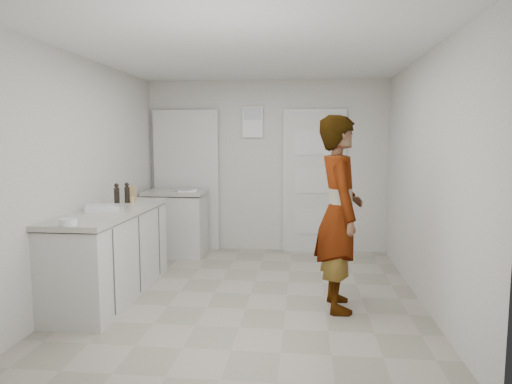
# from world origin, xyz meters

# --- Properties ---
(ground) EXTENTS (4.00, 4.00, 0.00)m
(ground) POSITION_xyz_m (0.00, 0.00, 0.00)
(ground) COLOR gray
(ground) RESTS_ON ground
(room_shell) EXTENTS (4.00, 4.00, 4.00)m
(room_shell) POSITION_xyz_m (-0.17, 1.95, 1.02)
(room_shell) COLOR #B6B5AC
(room_shell) RESTS_ON ground
(main_counter) EXTENTS (0.64, 1.96, 0.93)m
(main_counter) POSITION_xyz_m (-1.45, -0.20, 0.43)
(main_counter) COLOR silver
(main_counter) RESTS_ON ground
(side_counter) EXTENTS (0.84, 0.61, 0.93)m
(side_counter) POSITION_xyz_m (-1.25, 1.55, 0.43)
(side_counter) COLOR silver
(side_counter) RESTS_ON ground
(person) EXTENTS (0.52, 0.73, 1.87)m
(person) POSITION_xyz_m (0.89, -0.31, 0.94)
(person) COLOR silver
(person) RESTS_ON ground
(cake_mix_box) EXTENTS (0.12, 0.09, 0.18)m
(cake_mix_box) POSITION_xyz_m (-1.45, 0.40, 1.01)
(cake_mix_box) COLOR olive
(cake_mix_box) RESTS_ON main_counter
(spice_jar) EXTENTS (0.05, 0.05, 0.07)m
(spice_jar) POSITION_xyz_m (-1.39, 0.25, 0.96)
(spice_jar) COLOR tan
(spice_jar) RESTS_ON main_counter
(oil_cruet_a) EXTENTS (0.06, 0.06, 0.23)m
(oil_cruet_a) POSITION_xyz_m (-1.46, 0.30, 1.04)
(oil_cruet_a) COLOR black
(oil_cruet_a) RESTS_ON main_counter
(oil_cruet_b) EXTENTS (0.06, 0.06, 0.26)m
(oil_cruet_b) POSITION_xyz_m (-1.42, -0.09, 1.05)
(oil_cruet_b) COLOR black
(oil_cruet_b) RESTS_ON main_counter
(baking_dish) EXTENTS (0.39, 0.33, 0.06)m
(baking_dish) POSITION_xyz_m (-1.47, -0.32, 0.95)
(baking_dish) COLOR silver
(baking_dish) RESTS_ON main_counter
(egg_bowl) EXTENTS (0.14, 0.14, 0.06)m
(egg_bowl) POSITION_xyz_m (-1.42, -1.10, 0.95)
(egg_bowl) COLOR silver
(egg_bowl) RESTS_ON main_counter
(papers) EXTENTS (0.30, 0.36, 0.01)m
(papers) POSITION_xyz_m (-1.07, 1.53, 0.93)
(papers) COLOR white
(papers) RESTS_ON side_counter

